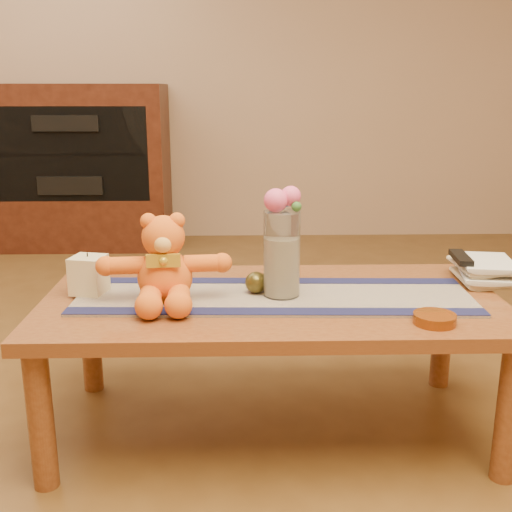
{
  "coord_description": "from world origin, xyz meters",
  "views": [
    {
      "loc": [
        -0.1,
        -1.81,
        1.07
      ],
      "look_at": [
        -0.05,
        0.0,
        0.58
      ],
      "focal_mm": 43.52,
      "sensor_mm": 36.0,
      "label": 1
    }
  ],
  "objects_px": {
    "tv_remote": "(461,257)",
    "book_bottom": "(458,278)",
    "amber_dish": "(435,319)",
    "pillar_candle": "(89,275)",
    "glass_vase": "(282,254)",
    "teddy_bear": "(164,260)",
    "bronze_ball": "(256,282)"
  },
  "relations": [
    {
      "from": "teddy_bear",
      "to": "bronze_ball",
      "type": "bearing_deg",
      "value": 7.17
    },
    {
      "from": "pillar_candle",
      "to": "bronze_ball",
      "type": "bearing_deg",
      "value": -1.92
    },
    {
      "from": "teddy_bear",
      "to": "pillar_candle",
      "type": "height_order",
      "value": "teddy_bear"
    },
    {
      "from": "glass_vase",
      "to": "book_bottom",
      "type": "relative_size",
      "value": 1.17
    },
    {
      "from": "teddy_bear",
      "to": "amber_dish",
      "type": "relative_size",
      "value": 3.18
    },
    {
      "from": "amber_dish",
      "to": "pillar_candle",
      "type": "bearing_deg",
      "value": 164.78
    },
    {
      "from": "pillar_candle",
      "to": "amber_dish",
      "type": "xyz_separation_m",
      "value": [
        0.99,
        -0.27,
        -0.05
      ]
    },
    {
      "from": "teddy_bear",
      "to": "tv_remote",
      "type": "bearing_deg",
      "value": 5.79
    },
    {
      "from": "teddy_bear",
      "to": "amber_dish",
      "type": "bearing_deg",
      "value": -19.26
    },
    {
      "from": "pillar_candle",
      "to": "tv_remote",
      "type": "relative_size",
      "value": 0.72
    },
    {
      "from": "glass_vase",
      "to": "bronze_ball",
      "type": "relative_size",
      "value": 3.86
    },
    {
      "from": "bronze_ball",
      "to": "tv_remote",
      "type": "relative_size",
      "value": 0.42
    },
    {
      "from": "teddy_bear",
      "to": "book_bottom",
      "type": "bearing_deg",
      "value": 6.36
    },
    {
      "from": "teddy_bear",
      "to": "tv_remote",
      "type": "distance_m",
      "value": 0.96
    },
    {
      "from": "book_bottom",
      "to": "amber_dish",
      "type": "height_order",
      "value": "amber_dish"
    },
    {
      "from": "bronze_ball",
      "to": "amber_dish",
      "type": "bearing_deg",
      "value": -27.86
    },
    {
      "from": "bronze_ball",
      "to": "book_bottom",
      "type": "relative_size",
      "value": 0.3
    },
    {
      "from": "pillar_candle",
      "to": "amber_dish",
      "type": "distance_m",
      "value": 1.03
    },
    {
      "from": "bronze_ball",
      "to": "amber_dish",
      "type": "xyz_separation_m",
      "value": [
        0.48,
        -0.25,
        -0.03
      ]
    },
    {
      "from": "glass_vase",
      "to": "amber_dish",
      "type": "height_order",
      "value": "glass_vase"
    },
    {
      "from": "tv_remote",
      "to": "book_bottom",
      "type": "bearing_deg",
      "value": 90.0
    },
    {
      "from": "glass_vase",
      "to": "tv_remote",
      "type": "relative_size",
      "value": 1.62
    },
    {
      "from": "book_bottom",
      "to": "tv_remote",
      "type": "relative_size",
      "value": 1.39
    },
    {
      "from": "glass_vase",
      "to": "teddy_bear",
      "type": "bearing_deg",
      "value": -174.43
    },
    {
      "from": "pillar_candle",
      "to": "book_bottom",
      "type": "relative_size",
      "value": 0.52
    },
    {
      "from": "glass_vase",
      "to": "amber_dish",
      "type": "bearing_deg",
      "value": -29.84
    },
    {
      "from": "teddy_bear",
      "to": "amber_dish",
      "type": "height_order",
      "value": "teddy_bear"
    },
    {
      "from": "glass_vase",
      "to": "tv_remote",
      "type": "distance_m",
      "value": 0.61
    },
    {
      "from": "teddy_bear",
      "to": "book_bottom",
      "type": "distance_m",
      "value": 0.97
    },
    {
      "from": "teddy_bear",
      "to": "bronze_ball",
      "type": "xyz_separation_m",
      "value": [
        0.27,
        0.06,
        -0.09
      ]
    },
    {
      "from": "pillar_candle",
      "to": "tv_remote",
      "type": "bearing_deg",
      "value": 4.77
    },
    {
      "from": "bronze_ball",
      "to": "amber_dish",
      "type": "relative_size",
      "value": 0.58
    }
  ]
}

